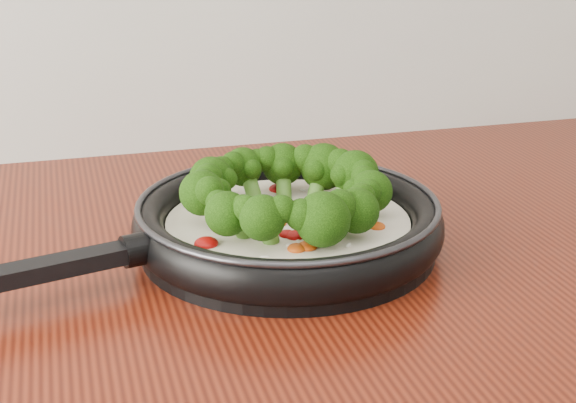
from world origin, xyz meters
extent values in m
cylinder|color=black|center=(-0.14, 1.12, 0.91)|extent=(0.35, 0.35, 0.01)
torus|color=black|center=(-0.14, 1.12, 0.93)|extent=(0.37, 0.37, 0.03)
torus|color=#2D2D33|center=(-0.14, 1.12, 0.95)|extent=(0.36, 0.36, 0.01)
cube|color=black|center=(-0.37, 1.07, 0.93)|extent=(0.18, 0.07, 0.01)
cylinder|color=black|center=(-0.29, 1.09, 0.93)|extent=(0.03, 0.04, 0.03)
cylinder|color=white|center=(-0.14, 1.12, 0.92)|extent=(0.29, 0.29, 0.02)
ellipsoid|color=#A70808|center=(-0.13, 1.21, 0.93)|extent=(0.02, 0.02, 0.01)
ellipsoid|color=#A70808|center=(-0.23, 1.08, 0.93)|extent=(0.03, 0.03, 0.01)
ellipsoid|color=#D4490D|center=(-0.06, 1.08, 0.93)|extent=(0.02, 0.02, 0.01)
ellipsoid|color=#A70808|center=(-0.10, 1.09, 0.93)|extent=(0.02, 0.02, 0.01)
ellipsoid|color=#A70808|center=(-0.09, 1.17, 0.93)|extent=(0.02, 0.02, 0.01)
ellipsoid|color=#D4490D|center=(-0.15, 1.11, 0.93)|extent=(0.02, 0.02, 0.01)
ellipsoid|color=#A70808|center=(-0.15, 1.17, 0.93)|extent=(0.02, 0.02, 0.01)
ellipsoid|color=#A70808|center=(-0.15, 1.08, 0.93)|extent=(0.02, 0.02, 0.01)
ellipsoid|color=#D4490D|center=(-0.16, 1.13, 0.93)|extent=(0.02, 0.02, 0.01)
ellipsoid|color=#A70808|center=(-0.12, 1.12, 0.93)|extent=(0.02, 0.02, 0.01)
ellipsoid|color=#A70808|center=(-0.11, 1.16, 0.93)|extent=(0.03, 0.03, 0.01)
ellipsoid|color=#D4490D|center=(-0.15, 1.05, 0.93)|extent=(0.02, 0.02, 0.01)
ellipsoid|color=#A70808|center=(-0.12, 1.14, 0.93)|extent=(0.03, 0.03, 0.01)
ellipsoid|color=#A70808|center=(-0.15, 1.13, 0.93)|extent=(0.02, 0.02, 0.01)
ellipsoid|color=#D4490D|center=(-0.11, 1.15, 0.93)|extent=(0.02, 0.02, 0.01)
ellipsoid|color=#A70808|center=(-0.20, 1.16, 0.93)|extent=(0.02, 0.02, 0.01)
ellipsoid|color=#A70808|center=(-0.15, 1.14, 0.93)|extent=(0.02, 0.02, 0.01)
ellipsoid|color=#D4490D|center=(-0.13, 1.15, 0.93)|extent=(0.02, 0.02, 0.01)
ellipsoid|color=#A70808|center=(-0.12, 1.13, 0.93)|extent=(0.02, 0.02, 0.01)
ellipsoid|color=#A70808|center=(-0.15, 1.08, 0.93)|extent=(0.02, 0.02, 0.01)
ellipsoid|color=#D4490D|center=(-0.14, 1.05, 0.93)|extent=(0.03, 0.03, 0.01)
ellipsoid|color=#A70808|center=(-0.21, 1.17, 0.93)|extent=(0.02, 0.02, 0.01)
ellipsoid|color=white|center=(-0.16, 1.10, 0.93)|extent=(0.01, 0.01, 0.00)
ellipsoid|color=white|center=(-0.16, 1.09, 0.93)|extent=(0.01, 0.01, 0.00)
ellipsoid|color=white|center=(-0.12, 1.10, 0.93)|extent=(0.01, 0.01, 0.00)
ellipsoid|color=white|center=(-0.19, 1.17, 0.93)|extent=(0.01, 0.01, 0.00)
ellipsoid|color=white|center=(-0.10, 1.20, 0.93)|extent=(0.01, 0.01, 0.00)
ellipsoid|color=white|center=(-0.14, 1.13, 0.93)|extent=(0.01, 0.01, 0.00)
ellipsoid|color=white|center=(-0.11, 1.12, 0.93)|extent=(0.01, 0.01, 0.00)
ellipsoid|color=white|center=(-0.17, 1.17, 0.93)|extent=(0.01, 0.00, 0.00)
ellipsoid|color=white|center=(-0.09, 1.20, 0.93)|extent=(0.01, 0.01, 0.00)
ellipsoid|color=white|center=(-0.16, 1.06, 0.93)|extent=(0.01, 0.01, 0.00)
ellipsoid|color=white|center=(-0.18, 1.21, 0.93)|extent=(0.00, 0.01, 0.00)
ellipsoid|color=white|center=(-0.06, 1.14, 0.93)|extent=(0.01, 0.01, 0.00)
ellipsoid|color=white|center=(-0.11, 1.15, 0.93)|extent=(0.01, 0.01, 0.00)
ellipsoid|color=white|center=(-0.11, 1.16, 0.93)|extent=(0.01, 0.01, 0.00)
ellipsoid|color=white|center=(-0.19, 1.10, 0.93)|extent=(0.01, 0.01, 0.00)
ellipsoid|color=white|center=(-0.09, 1.08, 0.93)|extent=(0.01, 0.01, 0.00)
ellipsoid|color=white|center=(-0.10, 1.04, 0.93)|extent=(0.01, 0.01, 0.00)
ellipsoid|color=white|center=(-0.21, 1.04, 0.93)|extent=(0.01, 0.01, 0.00)
ellipsoid|color=white|center=(-0.14, 1.07, 0.93)|extent=(0.01, 0.01, 0.00)
ellipsoid|color=white|center=(-0.17, 1.13, 0.93)|extent=(0.01, 0.00, 0.00)
ellipsoid|color=white|center=(-0.19, 1.15, 0.93)|extent=(0.01, 0.01, 0.00)
ellipsoid|color=white|center=(-0.18, 1.04, 0.93)|extent=(0.01, 0.01, 0.00)
ellipsoid|color=white|center=(-0.20, 1.10, 0.93)|extent=(0.01, 0.01, 0.00)
ellipsoid|color=white|center=(-0.17, 1.15, 0.93)|extent=(0.01, 0.01, 0.00)
cylinder|color=#5D9731|center=(-0.08, 1.14, 0.95)|extent=(0.03, 0.02, 0.04)
sphere|color=black|center=(-0.06, 1.15, 0.96)|extent=(0.06, 0.06, 0.05)
sphere|color=black|center=(-0.07, 1.16, 0.97)|extent=(0.04, 0.04, 0.03)
sphere|color=black|center=(-0.06, 1.13, 0.97)|extent=(0.03, 0.03, 0.03)
sphere|color=black|center=(-0.08, 1.14, 0.97)|extent=(0.03, 0.03, 0.02)
cylinder|color=#5D9731|center=(-0.09, 1.17, 0.95)|extent=(0.03, 0.03, 0.03)
sphere|color=black|center=(-0.08, 1.18, 0.96)|extent=(0.06, 0.06, 0.05)
sphere|color=black|center=(-0.10, 1.19, 0.97)|extent=(0.04, 0.04, 0.03)
sphere|color=black|center=(-0.07, 1.17, 0.97)|extent=(0.04, 0.04, 0.03)
sphere|color=black|center=(-0.09, 1.17, 0.96)|extent=(0.03, 0.03, 0.02)
cylinder|color=#5D9731|center=(-0.13, 1.19, 0.95)|extent=(0.02, 0.03, 0.03)
sphere|color=black|center=(-0.12, 1.20, 0.96)|extent=(0.05, 0.05, 0.04)
sphere|color=black|center=(-0.14, 1.20, 0.97)|extent=(0.03, 0.03, 0.03)
sphere|color=black|center=(-0.11, 1.20, 0.97)|extent=(0.03, 0.03, 0.03)
sphere|color=black|center=(-0.13, 1.19, 0.96)|extent=(0.03, 0.03, 0.02)
cylinder|color=#5D9731|center=(-0.16, 1.19, 0.95)|extent=(0.03, 0.03, 0.04)
sphere|color=black|center=(-0.17, 1.20, 0.96)|extent=(0.05, 0.05, 0.04)
sphere|color=black|center=(-0.18, 1.19, 0.97)|extent=(0.03, 0.03, 0.03)
sphere|color=black|center=(-0.15, 1.20, 0.97)|extent=(0.03, 0.03, 0.02)
sphere|color=black|center=(-0.16, 1.19, 0.97)|extent=(0.02, 0.02, 0.02)
cylinder|color=#5D9731|center=(-0.19, 1.16, 0.95)|extent=(0.03, 0.03, 0.04)
sphere|color=black|center=(-0.21, 1.17, 0.96)|extent=(0.05, 0.05, 0.04)
sphere|color=black|center=(-0.21, 1.16, 0.97)|extent=(0.03, 0.03, 0.03)
sphere|color=black|center=(-0.19, 1.18, 0.97)|extent=(0.03, 0.03, 0.03)
sphere|color=black|center=(-0.19, 1.16, 0.97)|extent=(0.03, 0.03, 0.02)
cylinder|color=#5D9731|center=(-0.21, 1.13, 0.95)|extent=(0.03, 0.02, 0.04)
sphere|color=black|center=(-0.22, 1.13, 0.96)|extent=(0.05, 0.05, 0.04)
sphere|color=black|center=(-0.22, 1.11, 0.97)|extent=(0.03, 0.03, 0.03)
sphere|color=black|center=(-0.22, 1.15, 0.97)|extent=(0.03, 0.03, 0.03)
sphere|color=black|center=(-0.21, 1.13, 0.97)|extent=(0.03, 0.03, 0.02)
cylinder|color=#5D9731|center=(-0.20, 1.09, 0.94)|extent=(0.03, 0.03, 0.03)
sphere|color=black|center=(-0.21, 1.08, 0.96)|extent=(0.05, 0.05, 0.04)
sphere|color=black|center=(-0.20, 1.07, 0.97)|extent=(0.03, 0.03, 0.03)
sphere|color=black|center=(-0.21, 1.10, 0.97)|extent=(0.03, 0.03, 0.02)
sphere|color=black|center=(-0.19, 1.09, 0.96)|extent=(0.03, 0.03, 0.02)
cylinder|color=#5D9731|center=(-0.17, 1.07, 0.95)|extent=(0.03, 0.04, 0.04)
sphere|color=black|center=(-0.18, 1.05, 0.96)|extent=(0.05, 0.05, 0.04)
sphere|color=black|center=(-0.17, 1.05, 0.97)|extent=(0.03, 0.03, 0.03)
sphere|color=black|center=(-0.19, 1.06, 0.97)|extent=(0.03, 0.03, 0.02)
sphere|color=black|center=(-0.17, 1.07, 0.97)|extent=(0.03, 0.03, 0.02)
cylinder|color=#5D9731|center=(-0.13, 1.06, 0.94)|extent=(0.02, 0.03, 0.03)
sphere|color=black|center=(-0.13, 1.04, 0.96)|extent=(0.06, 0.06, 0.05)
sphere|color=black|center=(-0.11, 1.05, 0.97)|extent=(0.04, 0.04, 0.03)
sphere|color=black|center=(-0.15, 1.04, 0.97)|extent=(0.04, 0.04, 0.03)
sphere|color=black|center=(-0.13, 1.06, 0.96)|extent=(0.03, 0.03, 0.03)
cylinder|color=#5D9731|center=(-0.10, 1.07, 0.94)|extent=(0.03, 0.03, 0.03)
sphere|color=black|center=(-0.09, 1.06, 0.96)|extent=(0.05, 0.05, 0.04)
sphere|color=black|center=(-0.08, 1.07, 0.97)|extent=(0.03, 0.03, 0.03)
sphere|color=black|center=(-0.11, 1.05, 0.97)|extent=(0.03, 0.03, 0.02)
sphere|color=black|center=(-0.10, 1.07, 0.96)|extent=(0.03, 0.03, 0.02)
cylinder|color=#5D9731|center=(-0.08, 1.11, 0.94)|extent=(0.03, 0.02, 0.03)
sphere|color=black|center=(-0.06, 1.10, 0.96)|extent=(0.05, 0.05, 0.04)
sphere|color=black|center=(-0.06, 1.12, 0.97)|extent=(0.03, 0.03, 0.03)
sphere|color=black|center=(-0.07, 1.09, 0.97)|extent=(0.03, 0.03, 0.02)
sphere|color=black|center=(-0.08, 1.11, 0.96)|extent=(0.03, 0.03, 0.02)
camera|label=1|loc=(-0.35, 0.40, 1.23)|focal=51.69mm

